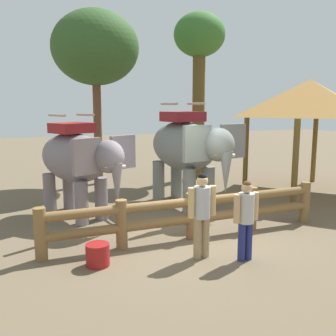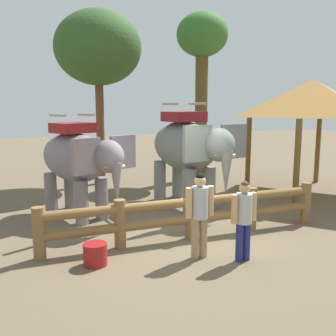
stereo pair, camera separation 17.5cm
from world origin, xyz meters
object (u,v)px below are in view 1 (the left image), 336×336
at_px(tree_far_left, 199,47).
at_px(feed_bucket, 98,255).
at_px(tourist_woman_in_black, 202,209).
at_px(thatched_shelter, 309,99).
at_px(tourist_man_in_blue, 246,215).
at_px(tree_back_center, 95,49).
at_px(elephant_near_left, 78,160).
at_px(log_fence, 191,213).
at_px(elephant_center, 187,149).

xyz_separation_m(tree_far_left, feed_bucket, (-5.60, -7.12, -4.99)).
bearing_deg(tourist_woman_in_black, thatched_shelter, 32.68).
relative_size(tourist_man_in_blue, tree_far_left, 0.24).
bearing_deg(tree_back_center, feed_bucket, -101.99).
relative_size(tree_far_left, tree_back_center, 1.02).
xyz_separation_m(tree_far_left, tree_back_center, (-4.00, 0.40, -0.21)).
distance_m(tree_far_left, tree_back_center, 4.03).
xyz_separation_m(tourist_woman_in_black, tourist_man_in_blue, (0.72, -0.44, -0.07)).
distance_m(thatched_shelter, tree_far_left, 4.80).
xyz_separation_m(elephant_near_left, thatched_shelter, (7.68, 0.15, 1.63)).
relative_size(tree_back_center, feed_bucket, 14.33).
bearing_deg(tourist_woman_in_black, tree_far_left, 64.23).
relative_size(elephant_near_left, tourist_woman_in_black, 1.92).
bearing_deg(elephant_near_left, tourist_woman_in_black, -63.52).
relative_size(tourist_man_in_blue, thatched_shelter, 0.36).
height_order(log_fence, elephant_near_left, elephant_near_left).
xyz_separation_m(tourist_man_in_blue, tree_back_center, (-1.11, 8.34, 4.08)).
relative_size(log_fence, tourist_man_in_blue, 4.24).
xyz_separation_m(log_fence, elephant_near_left, (-2.08, 2.57, 0.95)).
relative_size(elephant_near_left, feed_bucket, 7.30).
height_order(elephant_near_left, tourist_man_in_blue, elephant_near_left).
xyz_separation_m(elephant_near_left, tree_back_center, (1.42, 4.28, 3.44)).
bearing_deg(elephant_center, elephant_near_left, -178.85).
relative_size(tourist_woman_in_black, thatched_shelter, 0.39).
xyz_separation_m(tourist_woman_in_black, thatched_shelter, (5.87, 3.77, 2.20)).
relative_size(log_fence, thatched_shelter, 1.55).
xyz_separation_m(elephant_near_left, tourist_man_in_blue, (2.52, -4.06, -0.64)).
height_order(log_fence, tree_far_left, tree_far_left).
xyz_separation_m(log_fence, tourist_woman_in_black, (-0.27, -1.05, 0.38)).
bearing_deg(tourist_woman_in_black, tourist_man_in_blue, -31.25).
relative_size(log_fence, tree_far_left, 1.02).
relative_size(elephant_center, tourist_woman_in_black, 2.14).
bearing_deg(tourist_woman_in_black, feed_bucket, 169.45).
height_order(tourist_woman_in_black, tourist_man_in_blue, tourist_woman_in_black).
xyz_separation_m(tourist_woman_in_black, feed_bucket, (-1.99, 0.37, -0.77)).
bearing_deg(tree_far_left, tourist_man_in_blue, -110.06).
distance_m(tourist_man_in_blue, feed_bucket, 2.91).
bearing_deg(tree_far_left, log_fence, -117.42).
bearing_deg(tree_back_center, tourist_man_in_blue, -82.43).
distance_m(elephant_near_left, tourist_woman_in_black, 4.08).
bearing_deg(elephant_center, tourist_man_in_blue, -98.95).
bearing_deg(tourist_woman_in_black, tree_back_center, 92.80).
bearing_deg(tree_back_center, elephant_center, -67.40).
bearing_deg(feed_bucket, tree_back_center, 78.01).
relative_size(elephant_near_left, elephant_center, 0.90).
bearing_deg(feed_bucket, thatched_shelter, 23.38).
bearing_deg(log_fence, tree_back_center, 95.51).
relative_size(elephant_center, feed_bucket, 8.15).
xyz_separation_m(log_fence, tree_back_center, (-0.66, 6.85, 4.39)).
distance_m(tourist_woman_in_black, tree_far_left, 9.33).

